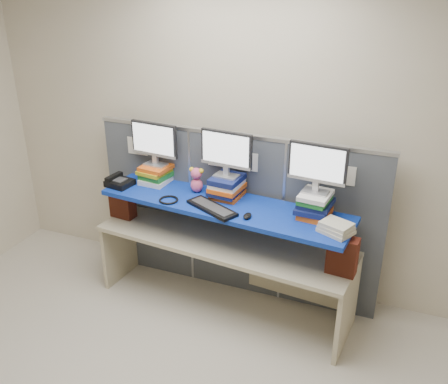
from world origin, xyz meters
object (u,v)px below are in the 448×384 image
at_px(blue_board, 224,205).
at_px(desk_phone, 119,182).
at_px(monitor_left, 154,141).
at_px(monitor_right, 317,166).
at_px(keyboard, 212,208).
at_px(monitor_center, 226,151).
at_px(desk, 224,253).

relative_size(blue_board, desk_phone, 8.95).
height_order(monitor_left, desk_phone, monitor_left).
xyz_separation_m(monitor_right, keyboard, (-0.78, -0.19, -0.41)).
height_order(monitor_right, keyboard, monitor_right).
bearing_deg(blue_board, keyboard, -102.30).
relative_size(monitor_center, desk_phone, 1.89).
xyz_separation_m(desk, monitor_center, (-0.03, 0.12, 0.88)).
xyz_separation_m(keyboard, desk_phone, (-0.95, 0.13, 0.02)).
bearing_deg(monitor_right, desk, -170.71).
relative_size(monitor_right, keyboard, 0.93).
bearing_deg(keyboard, monitor_left, -179.61).
distance_m(desk, monitor_left, 1.14).
bearing_deg(blue_board, monitor_left, 170.96).
bearing_deg(blue_board, monitor_right, 9.29).
height_order(monitor_center, keyboard, monitor_center).
height_order(monitor_center, desk_phone, monitor_center).
distance_m(monitor_center, keyboard, 0.47).
height_order(monitor_left, monitor_right, monitor_right).
height_order(desk, monitor_center, monitor_center).
distance_m(desk, desk_phone, 1.12).
distance_m(blue_board, monitor_right, 0.85).
bearing_deg(blue_board, desk, 49.43).
distance_m(monitor_center, monitor_right, 0.76).
bearing_deg(keyboard, blue_board, 98.66).
relative_size(monitor_center, monitor_right, 1.00).
height_order(blue_board, monitor_center, monitor_center).
height_order(desk, desk_phone, desk_phone).
relative_size(desk, monitor_left, 5.07).
height_order(blue_board, keyboard, keyboard).
bearing_deg(desk, monitor_right, 9.29).
bearing_deg(desk, monitor_center, 108.12).
xyz_separation_m(desk, monitor_left, (-0.73, 0.19, 0.86)).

